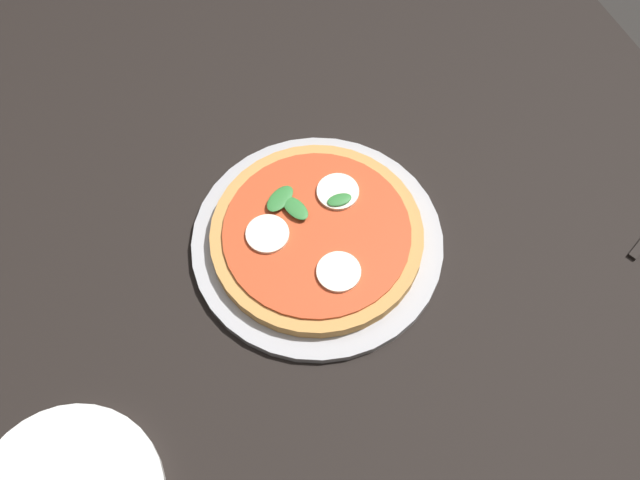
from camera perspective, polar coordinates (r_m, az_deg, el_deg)
ground_plane at (r=1.74m, az=0.21°, el=-12.96°), size 6.00×6.00×0.00m
dining_table at (r=1.11m, az=0.33°, el=-3.52°), size 1.33×1.19×0.77m
serving_tray at (r=1.03m, az=0.00°, el=-0.11°), size 0.33×0.33×0.01m
pizza at (r=1.02m, az=-0.36°, el=0.31°), size 0.28×0.28×0.03m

